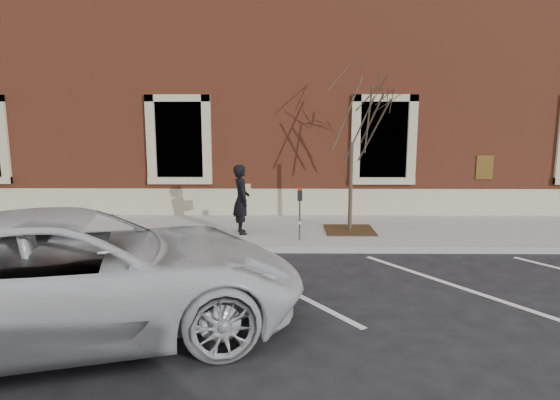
{
  "coord_description": "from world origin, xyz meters",
  "views": [
    {
      "loc": [
        0.12,
        -10.31,
        2.95
      ],
      "look_at": [
        0.0,
        0.6,
        1.1
      ],
      "focal_mm": 30.0,
      "sensor_mm": 36.0,
      "label": 1
    }
  ],
  "objects_px": {
    "sapling": "(352,117)",
    "white_truck": "(76,274)",
    "man": "(241,199)",
    "parking_meter": "(300,204)"
  },
  "relations": [
    {
      "from": "sapling",
      "to": "white_truck",
      "type": "xyz_separation_m",
      "value": [
        -4.54,
        -5.67,
        -2.18
      ]
    },
    {
      "from": "man",
      "to": "sapling",
      "type": "relative_size",
      "value": 0.42
    },
    {
      "from": "man",
      "to": "white_truck",
      "type": "bearing_deg",
      "value": 146.53
    },
    {
      "from": "parking_meter",
      "to": "sapling",
      "type": "height_order",
      "value": "sapling"
    },
    {
      "from": "man",
      "to": "parking_meter",
      "type": "bearing_deg",
      "value": -131.03
    },
    {
      "from": "man",
      "to": "parking_meter",
      "type": "relative_size",
      "value": 1.37
    },
    {
      "from": "white_truck",
      "to": "man",
      "type": "bearing_deg",
      "value": -34.97
    },
    {
      "from": "man",
      "to": "sapling",
      "type": "xyz_separation_m",
      "value": [
        2.76,
        0.31,
        2.03
      ]
    },
    {
      "from": "parking_meter",
      "to": "white_truck",
      "type": "xyz_separation_m",
      "value": [
        -3.21,
        -4.66,
        -0.15
      ]
    },
    {
      "from": "parking_meter",
      "to": "white_truck",
      "type": "height_order",
      "value": "white_truck"
    }
  ]
}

